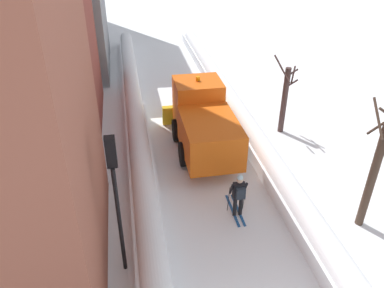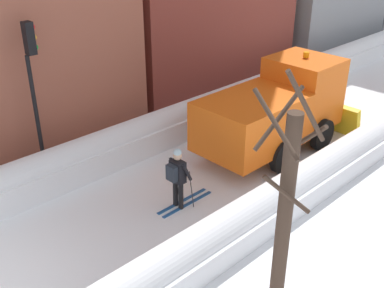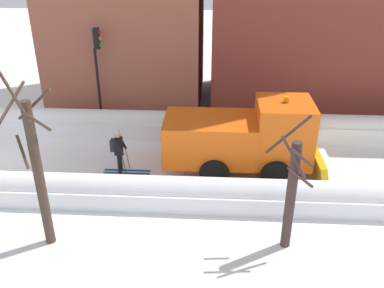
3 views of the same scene
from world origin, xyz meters
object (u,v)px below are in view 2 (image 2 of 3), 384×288
object	(u,v)px
plow_truck	(277,109)
traffic_light_pole	(33,73)
bare_tree_near	(284,217)
skier	(178,176)

from	to	relation	value
plow_truck	traffic_light_pole	world-z (taller)	traffic_light_pole
traffic_light_pole	bare_tree_near	distance (m)	8.41
plow_truck	bare_tree_near	xyz separation A→B (m)	(4.50, -5.98, 0.96)
plow_truck	skier	size ratio (longest dim) A/B	3.31
skier	traffic_light_pole	size ratio (longest dim) A/B	0.39
skier	plow_truck	bearing A→B (deg)	93.69
traffic_light_pole	bare_tree_near	world-z (taller)	bare_tree_near
bare_tree_near	plow_truck	bearing A→B (deg)	127.01
traffic_light_pole	skier	bearing A→B (deg)	21.76
plow_truck	traffic_light_pole	xyz separation A→B (m)	(-3.85, -6.42, 1.80)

